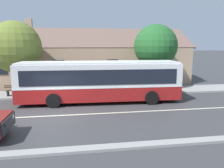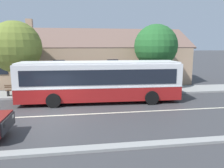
{
  "view_description": "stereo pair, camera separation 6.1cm",
  "coord_description": "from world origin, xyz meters",
  "px_view_note": "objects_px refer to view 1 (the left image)",
  "views": [
    {
      "loc": [
        1.66,
        -13.04,
        4.22
      ],
      "look_at": [
        4.2,
        3.08,
        1.3
      ],
      "focal_mm": 35.0,
      "sensor_mm": 36.0,
      "label": 1
    },
    {
      "loc": [
        1.72,
        -13.05,
        4.22
      ],
      "look_at": [
        4.2,
        3.08,
        1.3
      ],
      "focal_mm": 35.0,
      "sensor_mm": 36.0,
      "label": 2
    }
  ],
  "objects_px": {
    "transit_bus": "(100,80)",
    "bench_by_building": "(16,91)",
    "street_tree_secondary": "(15,47)",
    "street_tree_primary": "(156,46)"
  },
  "relations": [
    {
      "from": "bench_by_building",
      "to": "transit_bus",
      "type": "bearing_deg",
      "value": -19.78
    },
    {
      "from": "transit_bus",
      "to": "bench_by_building",
      "type": "relative_size",
      "value": 7.37
    },
    {
      "from": "transit_bus",
      "to": "bench_by_building",
      "type": "bearing_deg",
      "value": 160.22
    },
    {
      "from": "transit_bus",
      "to": "street_tree_primary",
      "type": "relative_size",
      "value": 1.94
    },
    {
      "from": "bench_by_building",
      "to": "street_tree_secondary",
      "type": "height_order",
      "value": "street_tree_secondary"
    },
    {
      "from": "bench_by_building",
      "to": "street_tree_primary",
      "type": "height_order",
      "value": "street_tree_primary"
    },
    {
      "from": "transit_bus",
      "to": "street_tree_secondary",
      "type": "relative_size",
      "value": 1.92
    },
    {
      "from": "street_tree_secondary",
      "to": "street_tree_primary",
      "type": "bearing_deg",
      "value": 0.9
    },
    {
      "from": "transit_bus",
      "to": "bench_by_building",
      "type": "xyz_separation_m",
      "value": [
        -6.6,
        2.37,
        -1.07
      ]
    },
    {
      "from": "street_tree_primary",
      "to": "street_tree_secondary",
      "type": "distance_m",
      "value": 12.35
    }
  ]
}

